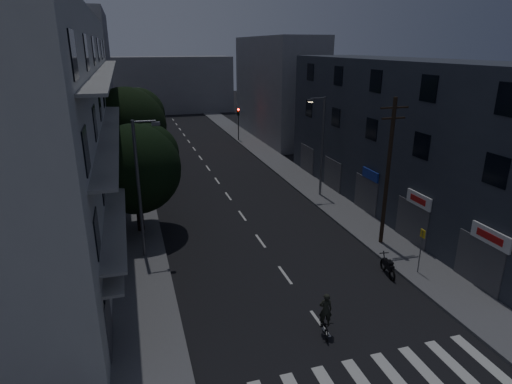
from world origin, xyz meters
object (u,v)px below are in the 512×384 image
motorcycle (388,267)px  cyclist (325,320)px  utility_pole (388,170)px  bus_stop_sign (421,243)px

motorcycle → cyclist: (-5.50, -3.62, 0.20)m
utility_pole → bus_stop_sign: 4.94m
motorcycle → utility_pole: bearing=72.0°
utility_pole → cyclist: (-7.27, -7.08, -4.20)m
utility_pole → motorcycle: utility_pole is taller
utility_pole → bus_stop_sign: bearing=-92.6°
cyclist → motorcycle: bearing=47.0°
utility_pole → motorcycle: size_ratio=4.97×
motorcycle → cyclist: size_ratio=0.92×
utility_pole → bus_stop_sign: (-0.18, -3.93, -2.98)m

